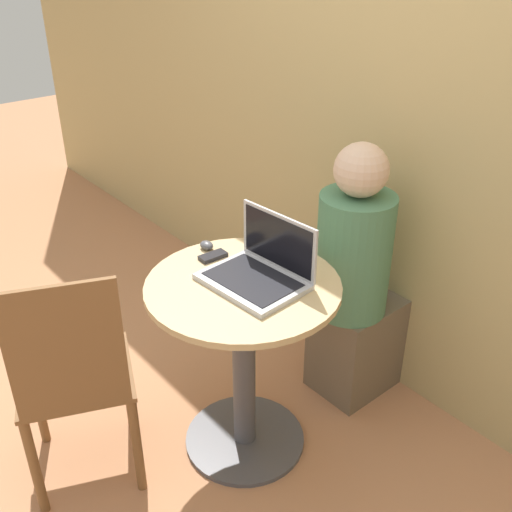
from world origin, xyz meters
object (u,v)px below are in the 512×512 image
(cell_phone, at_px, (213,256))
(chair_empty, at_px, (75,380))
(person_seated, at_px, (358,294))
(laptop, at_px, (260,269))

(cell_phone, height_order, chair_empty, chair_empty)
(person_seated, bearing_deg, laptop, -91.95)
(chair_empty, xyz_separation_m, person_seated, (0.27, 1.17, 0.02))
(laptop, distance_m, chair_empty, 0.76)
(laptop, xyz_separation_m, person_seated, (0.02, 0.53, -0.31))
(cell_phone, distance_m, chair_empty, 0.67)
(laptop, height_order, chair_empty, laptop)
(cell_phone, relative_size, person_seated, 0.09)
(laptop, bearing_deg, cell_phone, -171.95)
(laptop, distance_m, person_seated, 0.62)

